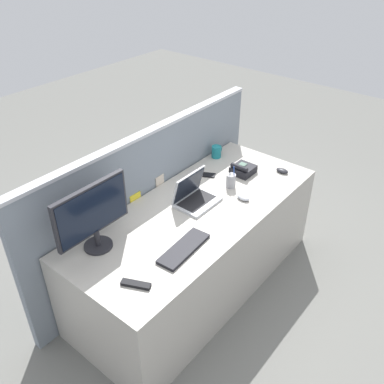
{
  "coord_description": "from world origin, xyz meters",
  "views": [
    {
      "loc": [
        -1.87,
        -1.48,
        2.43
      ],
      "look_at": [
        0.0,
        0.05,
        0.84
      ],
      "focal_mm": 39.1,
      "sensor_mm": 36.0,
      "label": 1
    }
  ],
  "objects": [
    {
      "name": "desk",
      "position": [
        0.0,
        0.0,
        0.36
      ],
      "size": [
        2.01,
        0.83,
        0.72
      ],
      "primitive_type": "cube",
      "color": "#ADA89E",
      "rests_on": "ground_plane"
    },
    {
      "name": "computer_mouse_left_hand",
      "position": [
        0.3,
        -0.18,
        0.73
      ],
      "size": [
        0.06,
        0.1,
        0.03
      ],
      "primitive_type": "ellipsoid",
      "rotation": [
        0.0,
        0.0,
        -0.02
      ],
      "color": "#B2B5BC",
      "rests_on": "desk"
    },
    {
      "name": "desk_phone",
      "position": [
        0.61,
        0.02,
        0.75
      ],
      "size": [
        0.17,
        0.16,
        0.1
      ],
      "color": "black",
      "rests_on": "desk"
    },
    {
      "name": "cubicle_divider",
      "position": [
        -0.0,
        0.46,
        0.59
      ],
      "size": [
        2.3,
        0.07,
        1.18
      ],
      "color": "gray",
      "rests_on": "ground_plane"
    },
    {
      "name": "computer_mouse_right_hand",
      "position": [
        0.82,
        -0.22,
        0.73
      ],
      "size": [
        0.06,
        0.1,
        0.03
      ],
      "primitive_type": "ellipsoid",
      "rotation": [
        0.0,
        0.0,
        0.01
      ],
      "color": "#232328",
      "rests_on": "desk"
    },
    {
      "name": "laptop",
      "position": [
        0.05,
        0.08,
        0.77
      ],
      "size": [
        0.3,
        0.23,
        0.23
      ],
      "color": "silver",
      "rests_on": "desk"
    },
    {
      "name": "coffee_mug",
      "position": [
        0.69,
        0.35,
        0.77
      ],
      "size": [
        0.12,
        0.08,
        0.1
      ],
      "color": "#197A84",
      "rests_on": "desk"
    },
    {
      "name": "pen_cup",
      "position": [
        0.38,
        -0.02,
        0.77
      ],
      "size": [
        0.07,
        0.07,
        0.18
      ],
      "color": "#99999E",
      "rests_on": "desk"
    },
    {
      "name": "cell_phone_black_slab",
      "position": [
        0.4,
        0.23,
        0.72
      ],
      "size": [
        0.12,
        0.15,
        0.01
      ],
      "primitive_type": "cube",
      "rotation": [
        0.0,
        0.0,
        0.47
      ],
      "color": "black",
      "rests_on": "desk"
    },
    {
      "name": "tv_remote",
      "position": [
        -0.79,
        -0.19,
        0.73
      ],
      "size": [
        0.11,
        0.17,
        0.02
      ],
      "primitive_type": "cube",
      "rotation": [
        0.0,
        0.0,
        0.44
      ],
      "color": "black",
      "rests_on": "desk"
    },
    {
      "name": "keyboard_main",
      "position": [
        -0.39,
        -0.2,
        0.73
      ],
      "size": [
        0.4,
        0.16,
        0.02
      ],
      "primitive_type": "cube",
      "rotation": [
        0.0,
        0.0,
        0.07
      ],
      "color": "black",
      "rests_on": "desk"
    },
    {
      "name": "desktop_monitor",
      "position": [
        -0.7,
        0.24,
        0.97
      ],
      "size": [
        0.52,
        0.18,
        0.44
      ],
      "color": "#232328",
      "rests_on": "desk"
    },
    {
      "name": "ground_plane",
      "position": [
        0.0,
        0.0,
        0.0
      ],
      "size": [
        10.0,
        10.0,
        0.0
      ],
      "primitive_type": "plane",
      "color": "slate"
    }
  ]
}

